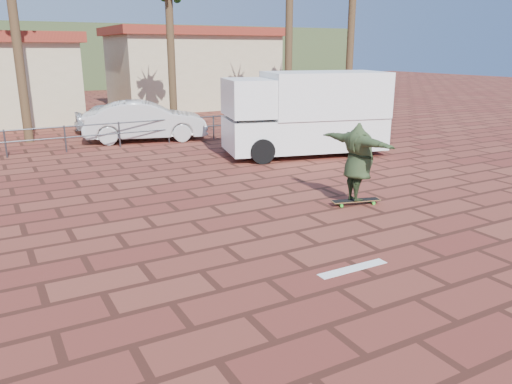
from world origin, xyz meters
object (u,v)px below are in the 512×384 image
Objects in this scene: skateboarder at (358,162)px; car_silver at (119,117)px; longboard at (356,201)px; car_white at (145,121)px; campervan at (306,112)px.

skateboarder is 0.60× the size of car_silver.
car_silver is (-2.20, 14.30, -0.41)m from skateboarder.
car_white is (-1.83, 11.30, 0.72)m from longboard.
campervan reaches higher than car_white.
longboard is 0.98m from skateboarder.
longboard is 6.38m from campervan.
longboard is at bearing -156.44° from car_white.
car_white is (-1.83, 11.30, -0.26)m from skateboarder.
car_silver is 0.79× the size of car_white.
campervan is at bearing 82.49° from longboard.
skateboarder reaches higher than car_silver.
campervan is at bearing -128.44° from car_white.
longboard is 11.47m from car_white.
longboard is at bearing -163.57° from car_silver.
skateboarder is at bearing -163.57° from car_silver.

